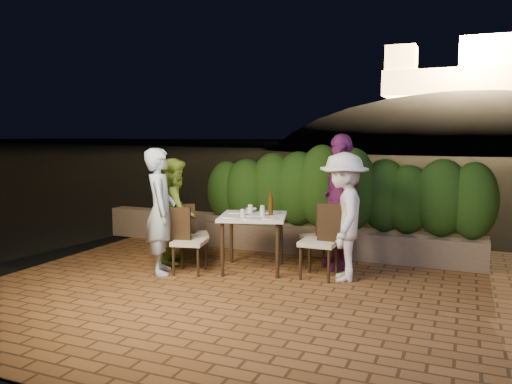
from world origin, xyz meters
The scene contains 29 objects.
ground centered at (0.00, 0.00, -0.02)m, with size 400.00×400.00×0.00m, color black.
terrace_floor centered at (0.00, 0.50, -0.07)m, with size 7.00×6.00×0.15m, color brown.
planter centered at (0.20, 2.30, 0.20)m, with size 4.20×0.55×0.40m, color brown.
hedge centered at (0.20, 2.30, 0.95)m, with size 4.00×0.70×1.10m, color #1B3A0F, non-canonical shape.
parapet centered at (-2.80, 2.30, 0.25)m, with size 2.20×0.30×0.50m, color brown.
hill centered at (2.00, 60.00, -4.00)m, with size 52.00×40.00×22.00m, color black.
fortress centered at (2.00, 60.00, 10.50)m, with size 26.00×8.00×8.00m, color #FFCC7A, non-canonical shape.
dining_table centered at (-0.63, 1.01, 0.38)m, with size 0.86×0.86×0.75m, color white, non-canonical shape.
plate_nw centered at (-0.83, 0.73, 0.76)m, with size 0.23×0.23×0.01m, color white.
plate_sw centered at (-0.94, 1.12, 0.76)m, with size 0.23×0.23×0.01m, color white.
plate_ne centered at (-0.33, 0.84, 0.76)m, with size 0.21×0.21×0.01m, color white.
plate_se centered at (-0.47, 1.31, 0.76)m, with size 0.22×0.22×0.01m, color white.
plate_centre centered at (-0.63, 0.97, 0.76)m, with size 0.21×0.21×0.01m, color white.
plate_front centered at (-0.53, 0.72, 0.76)m, with size 0.24×0.24×0.01m, color white.
glass_nw centered at (-0.71, 0.86, 0.80)m, with size 0.06×0.06×0.10m, color silver.
glass_sw centered at (-0.74, 1.17, 0.81)m, with size 0.07×0.07×0.12m, color silver.
glass_ne centered at (-0.49, 0.98, 0.81)m, with size 0.06×0.06×0.11m, color silver.
glass_se centered at (-0.58, 1.21, 0.80)m, with size 0.06×0.06×0.11m, color silver.
beer_bottle centered at (-0.42, 1.10, 0.91)m, with size 0.06×0.06×0.32m, color #46270B, non-canonical shape.
bowl centered at (-0.79, 1.30, 0.77)m, with size 0.17×0.17×0.04m, color white.
chair_left_front centered at (-1.35, 0.55, 0.44)m, with size 0.40×0.40×0.87m, color black, non-canonical shape.
chair_left_back centered at (-1.54, 1.01, 0.43)m, with size 0.40×0.40×0.85m, color black, non-canonical shape.
chair_right_front centered at (0.28, 1.00, 0.48)m, with size 0.44×0.44×0.96m, color black, non-canonical shape.
chair_right_back centered at (0.11, 1.53, 0.42)m, with size 0.39×0.39×0.85m, color black, non-canonical shape.
diner_blue centered at (-1.69, 0.41, 0.82)m, with size 0.60×0.39×1.65m, color #AEC8E0.
diner_green centered at (-1.82, 0.98, 0.74)m, with size 0.72×0.56×1.49m, color #9ECB3F.
diner_white centered at (0.58, 1.05, 0.80)m, with size 1.04×0.60×1.60m, color white.
diner_purple centered at (0.41, 1.60, 0.92)m, with size 1.07×0.45×1.83m, color #7B2975.
parapet_lamp centered at (-2.65, 2.30, 0.57)m, with size 0.10×0.10×0.14m, color orange.
Camera 1 is at (1.97, -5.02, 1.81)m, focal length 35.00 mm.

